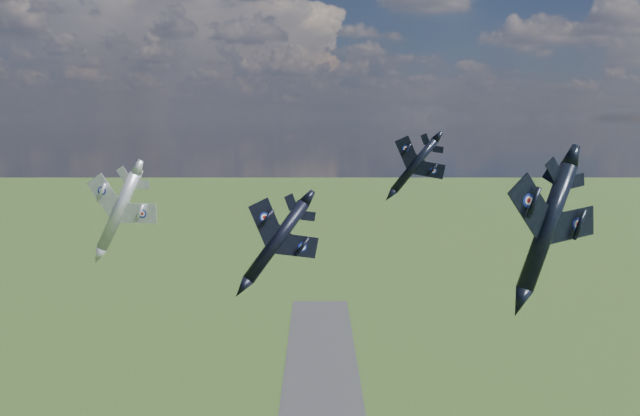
{
  "coord_description": "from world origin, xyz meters",
  "views": [
    {
      "loc": [
        -1.67,
        -62.93,
        93.81
      ],
      "look_at": [
        -1.29,
        9.97,
        83.34
      ],
      "focal_mm": 35.0,
      "sensor_mm": 36.0,
      "label": 1
    }
  ],
  "objects_px": {
    "jet_lead_navy": "(277,241)",
    "jet_high_navy": "(414,165)",
    "jet_right_navy": "(547,227)",
    "jet_left_silver": "(119,211)"
  },
  "relations": [
    {
      "from": "jet_lead_navy",
      "to": "jet_high_navy",
      "type": "xyz_separation_m",
      "value": [
        18.76,
        11.56,
        8.53
      ]
    },
    {
      "from": "jet_right_navy",
      "to": "jet_high_navy",
      "type": "height_order",
      "value": "jet_high_navy"
    },
    {
      "from": "jet_high_navy",
      "to": "jet_left_silver",
      "type": "xyz_separation_m",
      "value": [
        -39.31,
        -8.07,
        -5.26
      ]
    },
    {
      "from": "jet_high_navy",
      "to": "jet_left_silver",
      "type": "height_order",
      "value": "jet_high_navy"
    },
    {
      "from": "jet_right_navy",
      "to": "jet_left_silver",
      "type": "relative_size",
      "value": 0.95
    },
    {
      "from": "jet_left_silver",
      "to": "jet_right_navy",
      "type": "bearing_deg",
      "value": -24.57
    },
    {
      "from": "jet_lead_navy",
      "to": "jet_high_navy",
      "type": "relative_size",
      "value": 1.31
    },
    {
      "from": "jet_high_navy",
      "to": "jet_right_navy",
      "type": "bearing_deg",
      "value": -77.84
    },
    {
      "from": "jet_high_navy",
      "to": "jet_left_silver",
      "type": "distance_m",
      "value": 40.47
    },
    {
      "from": "jet_lead_navy",
      "to": "jet_right_navy",
      "type": "bearing_deg",
      "value": -72.89
    }
  ]
}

